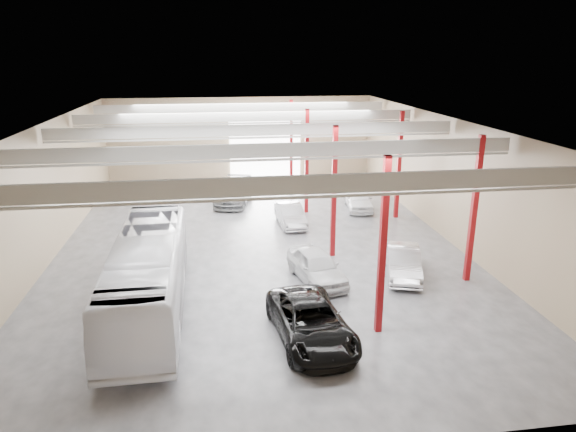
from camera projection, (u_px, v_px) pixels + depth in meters
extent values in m
cube|color=#404045|center=(259.00, 246.00, 29.14)|extent=(22.00, 32.00, 0.01)
cube|color=#A9A9A4|center=(257.00, 122.00, 27.01)|extent=(22.00, 32.00, 0.12)
cube|color=#7A654C|center=(241.00, 140.00, 43.17)|extent=(22.00, 0.12, 7.00)
cube|color=#7A654C|center=(313.00, 340.00, 12.98)|extent=(22.00, 0.12, 7.00)
cube|color=#7A654C|center=(46.00, 193.00, 26.58)|extent=(0.12, 32.00, 7.00)
cube|color=#7A654C|center=(448.00, 179.00, 29.57)|extent=(0.12, 32.00, 7.00)
cube|color=white|center=(265.00, 151.00, 43.60)|extent=(6.00, 0.20, 5.00)
cube|color=maroon|center=(383.00, 248.00, 19.16)|extent=(0.25, 0.25, 7.00)
cube|color=maroon|center=(334.00, 193.00, 26.71)|extent=(0.25, 0.25, 7.00)
cube|color=maroon|center=(307.00, 162.00, 34.25)|extent=(0.25, 0.25, 7.00)
cube|color=maroon|center=(291.00, 144.00, 40.85)|extent=(0.25, 0.25, 7.00)
cube|color=maroon|center=(474.00, 210.00, 23.71)|extent=(0.25, 0.25, 7.00)
cube|color=maroon|center=(399.00, 166.00, 33.14)|extent=(0.25, 0.25, 7.00)
cube|color=#ACACA7|center=(290.00, 185.00, 15.83)|extent=(21.60, 0.15, 0.60)
cube|color=#ACACA7|center=(290.00, 198.00, 15.95)|extent=(21.60, 0.10, 0.10)
cube|color=#ACACA7|center=(269.00, 150.00, 21.49)|extent=(21.60, 0.15, 0.60)
cube|color=#ACACA7|center=(269.00, 160.00, 21.61)|extent=(21.60, 0.10, 0.10)
cube|color=#ACACA7|center=(257.00, 130.00, 27.15)|extent=(21.60, 0.15, 0.60)
cube|color=#ACACA7|center=(257.00, 138.00, 27.27)|extent=(21.60, 0.10, 0.10)
cube|color=#ACACA7|center=(249.00, 117.00, 32.81)|extent=(21.60, 0.15, 0.60)
cube|color=#ACACA7|center=(249.00, 123.00, 32.93)|extent=(21.60, 0.10, 0.10)
cube|color=#ACACA7|center=(243.00, 107.00, 38.47)|extent=(21.60, 0.15, 0.60)
cube|color=#ACACA7|center=(243.00, 113.00, 38.59)|extent=(21.60, 0.10, 0.10)
imported|color=white|center=(148.00, 274.00, 21.43)|extent=(2.91, 11.72, 3.25)
imported|color=black|center=(311.00, 322.00, 19.35)|extent=(3.10, 5.74, 1.53)
imported|color=silver|center=(317.00, 266.00, 24.42)|extent=(2.65, 4.72, 1.52)
imported|color=silver|center=(291.00, 215.00, 32.46)|extent=(1.68, 4.15, 1.34)
imported|color=slate|center=(234.00, 192.00, 37.25)|extent=(3.37, 5.78, 1.57)
imported|color=silver|center=(403.00, 262.00, 25.01)|extent=(2.64, 4.56, 1.42)
imported|color=white|center=(359.00, 199.00, 35.79)|extent=(2.23, 4.38, 1.43)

